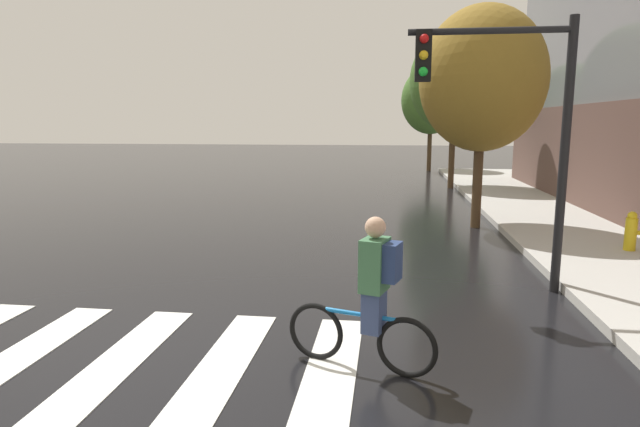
{
  "coord_description": "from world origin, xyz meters",
  "views": [
    {
      "loc": [
        2.75,
        -5.2,
        2.64
      ],
      "look_at": [
        1.8,
        2.14,
        1.38
      ],
      "focal_mm": 29.89,
      "sensor_mm": 36.0,
      "label": 1
    }
  ],
  "objects_px": {
    "street_tree_near": "(482,79)",
    "street_tree_far": "(431,100)",
    "street_tree_mid": "(455,81)",
    "traffic_light_near": "(511,108)",
    "fire_hydrant": "(631,231)",
    "cyclist": "(371,295)"
  },
  "relations": [
    {
      "from": "cyclist",
      "to": "street_tree_near",
      "type": "height_order",
      "value": "street_tree_near"
    },
    {
      "from": "traffic_light_near",
      "to": "street_tree_mid",
      "type": "xyz_separation_m",
      "value": [
        0.72,
        13.74,
        1.42
      ]
    },
    {
      "from": "street_tree_near",
      "to": "street_tree_mid",
      "type": "distance_m",
      "value": 8.49
    },
    {
      "from": "street_tree_far",
      "to": "cyclist",
      "type": "bearing_deg",
      "value": -95.47
    },
    {
      "from": "fire_hydrant",
      "to": "street_tree_mid",
      "type": "xyz_separation_m",
      "value": [
        -2.24,
        11.28,
        3.75
      ]
    },
    {
      "from": "street_tree_near",
      "to": "cyclist",
      "type": "bearing_deg",
      "value": -105.93
    },
    {
      "from": "street_tree_near",
      "to": "traffic_light_near",
      "type": "bearing_deg",
      "value": -94.54
    },
    {
      "from": "traffic_light_near",
      "to": "fire_hydrant",
      "type": "xyz_separation_m",
      "value": [
        2.96,
        2.46,
        -2.33
      ]
    },
    {
      "from": "street_tree_mid",
      "to": "cyclist",
      "type": "bearing_deg",
      "value": -99.09
    },
    {
      "from": "traffic_light_near",
      "to": "fire_hydrant",
      "type": "relative_size",
      "value": 5.38
    },
    {
      "from": "cyclist",
      "to": "fire_hydrant",
      "type": "distance_m",
      "value": 7.44
    },
    {
      "from": "traffic_light_near",
      "to": "street_tree_near",
      "type": "distance_m",
      "value": 5.36
    },
    {
      "from": "traffic_light_near",
      "to": "street_tree_far",
      "type": "bearing_deg",
      "value": 88.92
    },
    {
      "from": "traffic_light_near",
      "to": "street_tree_near",
      "type": "relative_size",
      "value": 0.77
    },
    {
      "from": "fire_hydrant",
      "to": "street_tree_near",
      "type": "xyz_separation_m",
      "value": [
        -2.54,
        2.81,
        3.17
      ]
    },
    {
      "from": "cyclist",
      "to": "traffic_light_near",
      "type": "relative_size",
      "value": 0.4
    },
    {
      "from": "traffic_light_near",
      "to": "street_tree_mid",
      "type": "relative_size",
      "value": 0.66
    },
    {
      "from": "traffic_light_near",
      "to": "street_tree_near",
      "type": "xyz_separation_m",
      "value": [
        0.42,
        5.28,
        0.84
      ]
    },
    {
      "from": "traffic_light_near",
      "to": "street_tree_far",
      "type": "height_order",
      "value": "street_tree_far"
    },
    {
      "from": "street_tree_near",
      "to": "street_tree_far",
      "type": "height_order",
      "value": "street_tree_far"
    },
    {
      "from": "traffic_light_near",
      "to": "street_tree_mid",
      "type": "bearing_deg",
      "value": 86.99
    },
    {
      "from": "fire_hydrant",
      "to": "street_tree_far",
      "type": "height_order",
      "value": "street_tree_far"
    }
  ]
}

